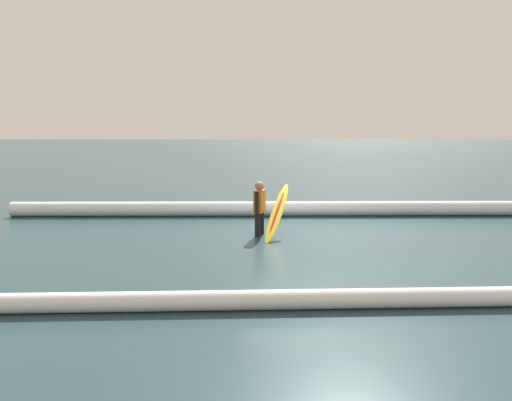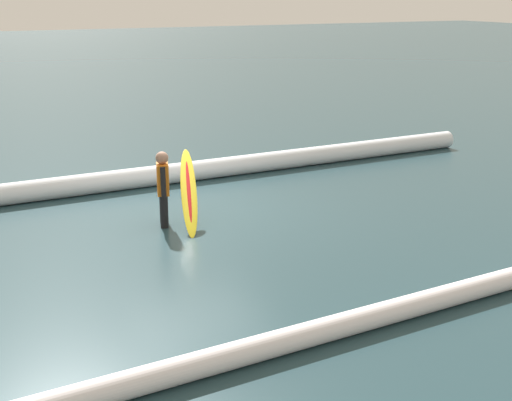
# 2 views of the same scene
# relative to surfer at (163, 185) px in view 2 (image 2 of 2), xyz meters

# --- Properties ---
(ground_plane) EXTENTS (131.93, 131.93, 0.00)m
(ground_plane) POSITION_rel_surfer_xyz_m (-0.89, -0.65, -0.73)
(ground_plane) COLOR #223C43
(surfer) EXTENTS (0.29, 0.55, 1.31)m
(surfer) POSITION_rel_surfer_xyz_m (0.00, 0.00, 0.00)
(surfer) COLOR black
(surfer) RESTS_ON ground_plane
(surfboard) EXTENTS (0.77, 1.61, 1.20)m
(surfboard) POSITION_rel_surfer_xyz_m (-0.42, 0.13, -0.14)
(surfboard) COLOR yellow
(surfboard) RESTS_ON ground_plane
(wave_crest_foreground) EXTENTS (16.07, 0.93, 0.42)m
(wave_crest_foreground) POSITION_rel_surfer_xyz_m (-0.82, -2.62, -0.51)
(wave_crest_foreground) COLOR white
(wave_crest_foreground) RESTS_ON ground_plane
(wave_crest_midground) EXTENTS (25.62, 1.86, 0.29)m
(wave_crest_midground) POSITION_rel_surfer_xyz_m (1.10, 5.07, -0.58)
(wave_crest_midground) COLOR white
(wave_crest_midground) RESTS_ON ground_plane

